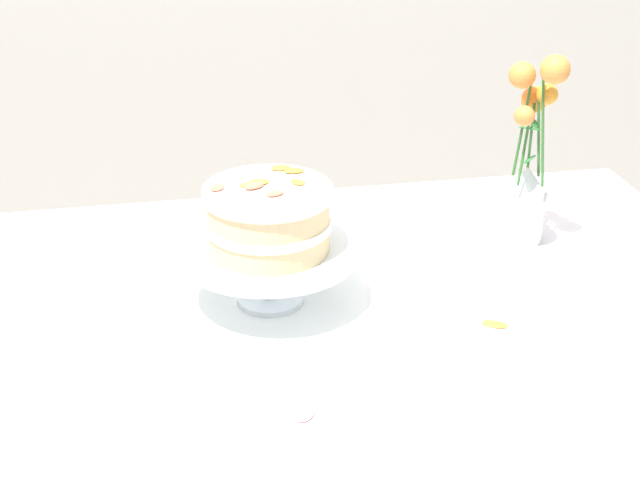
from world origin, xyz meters
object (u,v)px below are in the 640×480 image
dining_table (354,358)px  layer_cake (268,218)px  flower_vase (528,168)px  cake_stand (269,258)px

dining_table → layer_cake: size_ratio=6.82×
dining_table → layer_cake: 0.28m
dining_table → flower_vase: bearing=29.1°
dining_table → layer_cake: bearing=157.8°
cake_stand → layer_cake: size_ratio=1.41×
dining_table → flower_vase: size_ratio=3.82×
layer_cake → flower_vase: flower_vase is taller
layer_cake → flower_vase: 0.52m
cake_stand → flower_vase: size_ratio=0.79×
dining_table → cake_stand: 0.22m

